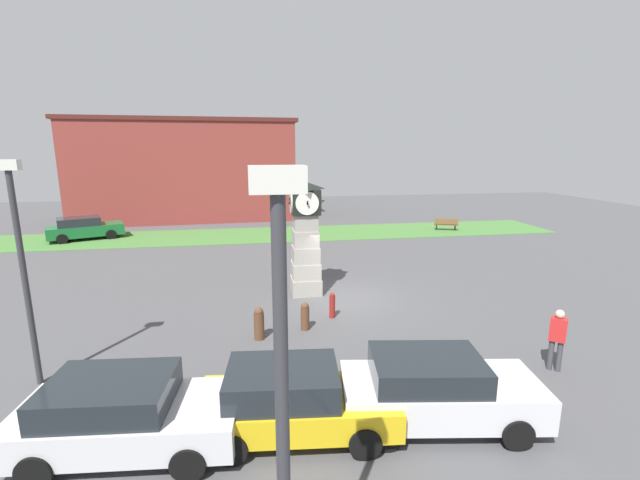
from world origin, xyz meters
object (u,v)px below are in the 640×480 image
object	(u,v)px
clock_tower	(306,239)
car_far_lot	(84,228)
bench	(446,223)
bollard_far_row	(332,305)
car_navy_sedan	(124,414)
car_near_tower	(293,400)
bollard_near_tower	(259,323)
street_lamp_near_road	(22,258)
car_by_building	(437,389)
bollard_mid_row	(305,316)
pedestrian_crossing_lot	(557,336)
street_lamp_far_side	(282,408)

from	to	relation	value
clock_tower	car_far_lot	xyz separation A→B (m)	(-12.64, 12.57, -1.48)
clock_tower	bench	size ratio (longest dim) A/B	2.68
clock_tower	bollard_far_row	xyz separation A→B (m)	(0.56, -2.71, -1.77)
car_navy_sedan	car_near_tower	size ratio (longest dim) A/B	1.03
bollard_near_tower	car_near_tower	size ratio (longest dim) A/B	0.24
bench	street_lamp_near_road	xyz separation A→B (m)	(-19.15, -17.22, 2.73)
car_by_building	clock_tower	bearing A→B (deg)	100.46
car_far_lot	car_near_tower	bearing A→B (deg)	-62.12
bollard_near_tower	car_far_lot	size ratio (longest dim) A/B	0.22
clock_tower	car_near_tower	bearing A→B (deg)	-99.42
bollard_mid_row	pedestrian_crossing_lot	bearing A→B (deg)	-30.71
car_navy_sedan	bench	bearing A→B (deg)	50.93
bollard_near_tower	bench	size ratio (longest dim) A/B	0.61
clock_tower	bollard_mid_row	world-z (taller)	clock_tower
bollard_near_tower	street_lamp_near_road	size ratio (longest dim) A/B	0.19
clock_tower	car_navy_sedan	world-z (taller)	clock_tower
bollard_mid_row	pedestrian_crossing_lot	world-z (taller)	pedestrian_crossing_lot
clock_tower	car_by_building	bearing A→B (deg)	-79.54
car_near_tower	street_lamp_far_side	distance (m)	4.86
bollard_mid_row	street_lamp_near_road	bearing A→B (deg)	-163.19
bollard_near_tower	car_navy_sedan	size ratio (longest dim) A/B	0.24
car_far_lot	street_lamp_far_side	distance (m)	27.58
car_near_tower	bench	distance (m)	24.03
car_near_tower	car_far_lot	xyz separation A→B (m)	(-11.21, 21.20, 0.01)
bollard_far_row	clock_tower	bearing A→B (deg)	101.66
bollard_mid_row	street_lamp_far_side	xyz separation A→B (m)	(-1.43, -9.17, 2.85)
bollard_mid_row	bench	xyz separation A→B (m)	(12.14, 15.10, 0.06)
street_lamp_near_road	bollard_mid_row	bearing A→B (deg)	16.81
car_near_tower	pedestrian_crossing_lot	size ratio (longest dim) A/B	2.49
car_by_building	street_lamp_near_road	distance (m)	9.97
car_navy_sedan	street_lamp_far_side	distance (m)	5.60
bollard_near_tower	bollard_far_row	xyz separation A→B (m)	(2.56, 1.31, -0.06)
bollard_near_tower	pedestrian_crossing_lot	size ratio (longest dim) A/B	0.61
car_far_lot	pedestrian_crossing_lot	xyz separation A→B (m)	(18.33, -19.80, 0.22)
clock_tower	street_lamp_far_side	size ratio (longest dim) A/B	0.80
bollard_mid_row	bench	world-z (taller)	bollard_mid_row
clock_tower	bollard_far_row	size ratio (longest dim) A/B	5.00
bollard_far_row	car_by_building	size ratio (longest dim) A/B	0.21
car_far_lot	pedestrian_crossing_lot	size ratio (longest dim) A/B	2.78
pedestrian_crossing_lot	street_lamp_near_road	xyz separation A→B (m)	(-13.20, 1.56, 2.28)
clock_tower	car_by_building	world-z (taller)	clock_tower
street_lamp_far_side	pedestrian_crossing_lot	bearing A→B (deg)	35.78
bollard_mid_row	pedestrian_crossing_lot	xyz separation A→B (m)	(6.19, -3.68, 0.51)
bollard_near_tower	bollard_far_row	size ratio (longest dim) A/B	1.14
pedestrian_crossing_lot	street_lamp_far_side	size ratio (longest dim) A/B	0.30
car_near_tower	street_lamp_far_side	bearing A→B (deg)	-96.99
clock_tower	car_navy_sedan	bearing A→B (deg)	-118.76
bollard_near_tower	street_lamp_near_road	distance (m)	6.38
clock_tower	car_by_building	distance (m)	9.05
clock_tower	pedestrian_crossing_lot	bearing A→B (deg)	-51.82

